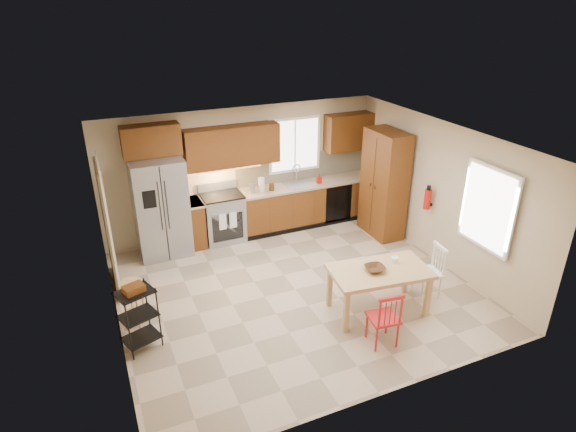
{
  "coord_description": "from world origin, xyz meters",
  "views": [
    {
      "loc": [
        -2.77,
        -6.03,
        4.41
      ],
      "look_at": [
        0.04,
        0.4,
        1.15
      ],
      "focal_mm": 30.0,
      "sensor_mm": 36.0,
      "label": 1
    }
  ],
  "objects_px": {
    "range_stove": "(223,218)",
    "fire_extinguisher": "(427,199)",
    "pantry": "(384,184)",
    "dining_table": "(378,291)",
    "soap_bottle": "(319,179)",
    "table_jar": "(395,261)",
    "chair_white": "(428,272)",
    "refrigerator": "(161,208)",
    "bar_stool": "(134,303)",
    "utility_cart": "(139,319)",
    "table_bowl": "(375,271)",
    "chair_red": "(383,317)"
  },
  "relations": [
    {
      "from": "table_bowl",
      "to": "table_jar",
      "type": "height_order",
      "value": "table_jar"
    },
    {
      "from": "soap_bottle",
      "to": "bar_stool",
      "type": "relative_size",
      "value": 0.27
    },
    {
      "from": "range_stove",
      "to": "soap_bottle",
      "type": "relative_size",
      "value": 4.82
    },
    {
      "from": "chair_white",
      "to": "table_jar",
      "type": "xyz_separation_m",
      "value": [
        -0.63,
        0.04,
        0.32
      ]
    },
    {
      "from": "fire_extinguisher",
      "to": "utility_cart",
      "type": "relative_size",
      "value": 0.38
    },
    {
      "from": "bar_stool",
      "to": "refrigerator",
      "type": "bearing_deg",
      "value": 68.07
    },
    {
      "from": "range_stove",
      "to": "chair_red",
      "type": "xyz_separation_m",
      "value": [
        1.1,
        -3.85,
        -0.03
      ]
    },
    {
      "from": "table_bowl",
      "to": "bar_stool",
      "type": "distance_m",
      "value": 3.52
    },
    {
      "from": "pantry",
      "to": "soap_bottle",
      "type": "bearing_deg",
      "value": 136.55
    },
    {
      "from": "dining_table",
      "to": "chair_white",
      "type": "height_order",
      "value": "chair_white"
    },
    {
      "from": "range_stove",
      "to": "table_bowl",
      "type": "relative_size",
      "value": 3.12
    },
    {
      "from": "soap_bottle",
      "to": "table_bowl",
      "type": "bearing_deg",
      "value": -102.16
    },
    {
      "from": "refrigerator",
      "to": "range_stove",
      "type": "relative_size",
      "value": 1.98
    },
    {
      "from": "pantry",
      "to": "bar_stool",
      "type": "bearing_deg",
      "value": -167.71
    },
    {
      "from": "range_stove",
      "to": "fire_extinguisher",
      "type": "xyz_separation_m",
      "value": [
        3.18,
        -2.04,
        0.64
      ]
    },
    {
      "from": "bar_stool",
      "to": "soap_bottle",
      "type": "bearing_deg",
      "value": 26.26
    },
    {
      "from": "chair_red",
      "to": "dining_table",
      "type": "bearing_deg",
      "value": 69.03
    },
    {
      "from": "soap_bottle",
      "to": "dining_table",
      "type": "relative_size",
      "value": 0.13
    },
    {
      "from": "bar_stool",
      "to": "utility_cart",
      "type": "distance_m",
      "value": 0.58
    },
    {
      "from": "refrigerator",
      "to": "utility_cart",
      "type": "xyz_separation_m",
      "value": [
        -0.8,
        -2.56,
        -0.44
      ]
    },
    {
      "from": "soap_bottle",
      "to": "table_jar",
      "type": "relative_size",
      "value": 1.64
    },
    {
      "from": "soap_bottle",
      "to": "fire_extinguisher",
      "type": "xyz_separation_m",
      "value": [
        1.15,
        -1.95,
        0.1
      ]
    },
    {
      "from": "fire_extinguisher",
      "to": "chair_red",
      "type": "relative_size",
      "value": 0.42
    },
    {
      "from": "pantry",
      "to": "fire_extinguisher",
      "type": "distance_m",
      "value": 1.07
    },
    {
      "from": "table_jar",
      "to": "bar_stool",
      "type": "xyz_separation_m",
      "value": [
        -3.72,
        1.05,
        -0.4
      ]
    },
    {
      "from": "range_stove",
      "to": "pantry",
      "type": "distance_m",
      "value": 3.19
    },
    {
      "from": "soap_bottle",
      "to": "fire_extinguisher",
      "type": "height_order",
      "value": "fire_extinguisher"
    },
    {
      "from": "range_stove",
      "to": "utility_cart",
      "type": "relative_size",
      "value": 0.98
    },
    {
      "from": "pantry",
      "to": "dining_table",
      "type": "xyz_separation_m",
      "value": [
        -1.53,
        -2.22,
        -0.69
      ]
    },
    {
      "from": "table_jar",
      "to": "utility_cart",
      "type": "xyz_separation_m",
      "value": [
        -3.72,
        0.49,
        -0.28
      ]
    },
    {
      "from": "refrigerator",
      "to": "table_jar",
      "type": "bearing_deg",
      "value": -46.27
    },
    {
      "from": "chair_white",
      "to": "utility_cart",
      "type": "relative_size",
      "value": 0.91
    },
    {
      "from": "table_bowl",
      "to": "chair_red",
      "type": "bearing_deg",
      "value": -111.72
    },
    {
      "from": "chair_white",
      "to": "table_jar",
      "type": "distance_m",
      "value": 0.71
    },
    {
      "from": "soap_bottle",
      "to": "bar_stool",
      "type": "bearing_deg",
      "value": -153.62
    },
    {
      "from": "soap_bottle",
      "to": "table_jar",
      "type": "height_order",
      "value": "soap_bottle"
    },
    {
      "from": "soap_bottle",
      "to": "table_jar",
      "type": "bearing_deg",
      "value": -94.94
    },
    {
      "from": "refrigerator",
      "to": "pantry",
      "type": "height_order",
      "value": "pantry"
    },
    {
      "from": "dining_table",
      "to": "utility_cart",
      "type": "height_order",
      "value": "utility_cart"
    },
    {
      "from": "pantry",
      "to": "chair_red",
      "type": "distance_m",
      "value": 3.48
    },
    {
      "from": "pantry",
      "to": "utility_cart",
      "type": "height_order",
      "value": "pantry"
    },
    {
      "from": "refrigerator",
      "to": "pantry",
      "type": "relative_size",
      "value": 0.87
    },
    {
      "from": "pantry",
      "to": "chair_red",
      "type": "bearing_deg",
      "value": -123.26
    },
    {
      "from": "utility_cart",
      "to": "table_bowl",
      "type": "bearing_deg",
      "value": -28.88
    },
    {
      "from": "dining_table",
      "to": "chair_red",
      "type": "height_order",
      "value": "chair_red"
    },
    {
      "from": "chair_white",
      "to": "bar_stool",
      "type": "relative_size",
      "value": 1.22
    },
    {
      "from": "range_stove",
      "to": "fire_extinguisher",
      "type": "relative_size",
      "value": 2.56
    },
    {
      "from": "chair_red",
      "to": "range_stove",
      "type": "bearing_deg",
      "value": 113.26
    },
    {
      "from": "range_stove",
      "to": "table_bowl",
      "type": "distance_m",
      "value": 3.49
    },
    {
      "from": "refrigerator",
      "to": "fire_extinguisher",
      "type": "xyz_separation_m",
      "value": [
        4.33,
        -1.98,
        0.19
      ]
    }
  ]
}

